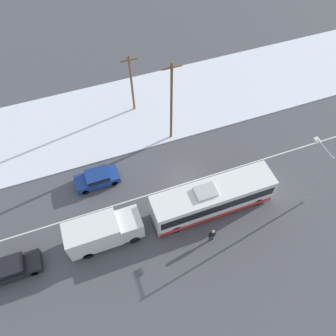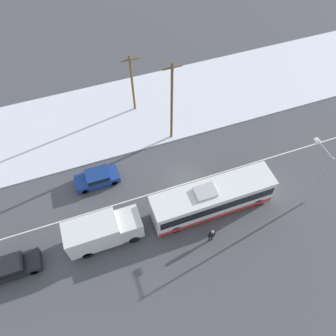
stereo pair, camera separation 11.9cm
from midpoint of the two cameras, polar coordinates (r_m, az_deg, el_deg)
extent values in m
plane|color=#4C4C51|center=(31.34, 3.04, -2.66)|extent=(120.00, 120.00, 0.00)
cube|color=silver|center=(37.84, -3.20, 10.58)|extent=(80.00, 11.19, 0.12)
cube|color=silver|center=(31.33, 3.04, -2.66)|extent=(60.00, 0.12, 0.00)
cube|color=white|center=(28.76, 7.66, -5.19)|extent=(10.84, 2.55, 2.80)
cube|color=black|center=(28.48, 7.73, -4.85)|extent=(10.41, 2.57, 1.06)
cube|color=red|center=(29.75, 7.42, -6.30)|extent=(10.73, 2.57, 0.50)
cube|color=#B2B2B2|center=(27.23, 6.46, -4.11)|extent=(1.80, 1.40, 0.24)
cylinder|color=black|center=(30.74, 15.13, -5.65)|extent=(1.00, 0.28, 1.00)
cylinder|color=black|center=(31.62, 13.19, -2.34)|extent=(1.00, 0.28, 1.00)
cylinder|color=black|center=(28.47, 1.26, -10.57)|extent=(1.00, 0.28, 1.00)
cylinder|color=black|center=(29.42, -0.32, -6.79)|extent=(1.00, 0.28, 1.00)
cube|color=silver|center=(27.60, -13.10, -11.17)|extent=(4.29, 2.30, 2.48)
cube|color=silver|center=(27.79, -6.77, -9.61)|extent=(1.90, 2.18, 1.93)
cube|color=black|center=(27.50, -4.97, -8.69)|extent=(0.06, 1.96, 0.85)
cylinder|color=black|center=(28.28, -5.98, -12.26)|extent=(0.90, 0.26, 0.90)
cylinder|color=black|center=(29.15, -7.13, -8.77)|extent=(0.90, 0.26, 0.90)
cylinder|color=black|center=(28.40, -13.88, -14.50)|extent=(0.90, 0.26, 0.90)
cylinder|color=black|center=(29.28, -14.70, -10.92)|extent=(0.90, 0.26, 0.90)
cube|color=navy|center=(31.56, -12.35, -1.92)|extent=(4.09, 1.80, 0.74)
cube|color=navy|center=(31.06, -12.36, -1.25)|extent=(2.12, 1.66, 0.48)
cube|color=black|center=(31.05, -12.37, -1.24)|extent=(1.95, 1.69, 0.38)
cylinder|color=black|center=(31.39, -14.30, -4.02)|extent=(0.64, 0.22, 0.64)
cylinder|color=black|center=(32.29, -14.86, -1.75)|extent=(0.64, 0.22, 0.64)
cylinder|color=black|center=(31.34, -9.41, -2.60)|extent=(0.64, 0.22, 0.64)
cylinder|color=black|center=(32.25, -10.11, -0.37)|extent=(0.64, 0.22, 0.64)
cube|color=black|center=(29.79, -25.49, -15.57)|extent=(4.42, 1.80, 0.72)
cube|color=black|center=(29.29, -26.14, -15.18)|extent=(2.30, 1.66, 0.53)
cube|color=black|center=(29.28, -26.15, -15.17)|extent=(2.11, 1.69, 0.42)
cylinder|color=black|center=(29.30, -22.31, -16.52)|extent=(0.64, 0.22, 0.64)
cylinder|color=black|center=(29.95, -22.65, -13.75)|extent=(0.64, 0.22, 0.64)
cylinder|color=#23232D|center=(28.43, 7.21, -12.04)|extent=(0.13, 0.13, 0.83)
cylinder|color=#23232D|center=(28.49, 7.67, -11.87)|extent=(0.13, 0.13, 0.83)
cube|color=black|center=(27.77, 7.61, -11.33)|extent=(0.43, 0.23, 0.68)
sphere|color=tan|center=(27.33, 7.72, -10.92)|extent=(0.29, 0.29, 0.29)
cylinder|color=black|center=(27.74, 7.09, -11.55)|extent=(0.11, 0.11, 0.65)
cylinder|color=black|center=(27.88, 8.11, -11.18)|extent=(0.11, 0.11, 0.65)
cylinder|color=#9EA3A8|center=(29.97, 24.42, -2.24)|extent=(0.14, 0.14, 6.83)
cylinder|color=#9EA3A8|center=(27.92, 25.60, 3.02)|extent=(0.10, 1.97, 0.10)
cube|color=silver|center=(28.36, 24.46, 4.42)|extent=(0.36, 0.60, 0.16)
cylinder|color=brown|center=(31.35, 0.48, 11.00)|extent=(0.24, 0.24, 9.40)
cube|color=brown|center=(28.61, 0.54, 17.10)|extent=(1.80, 0.12, 0.12)
cylinder|color=brown|center=(35.41, -6.42, 14.23)|extent=(0.24, 0.24, 7.09)
cube|color=brown|center=(33.54, -6.92, 18.19)|extent=(1.80, 0.12, 0.12)
camera|label=1|loc=(0.06, -90.11, -0.16)|focal=35.00mm
camera|label=2|loc=(0.06, 89.89, 0.16)|focal=35.00mm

